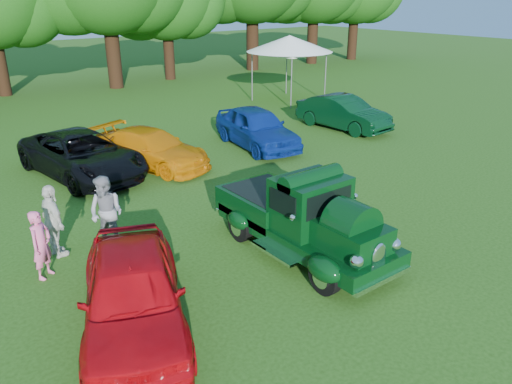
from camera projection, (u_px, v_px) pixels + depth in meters
ground at (299, 275)px, 10.73m from camera, size 120.00×120.00×0.00m
hero_pickup at (303, 219)px, 11.45m from camera, size 2.25×4.83×1.89m
red_convertible at (133, 292)px, 8.79m from camera, size 3.27×4.70×1.48m
back_car_black at (82, 155)px, 16.27m from camera, size 3.16×5.49×1.44m
back_car_orange at (151, 149)px, 17.13m from camera, size 3.24×4.80×1.29m
back_car_blue at (257, 127)px, 19.32m from camera, size 2.47×4.73×1.54m
back_car_green at (343, 113)px, 21.87m from camera, size 1.83×4.47×1.44m
spectator_pink at (41, 245)px, 10.41m from camera, size 0.66×0.63×1.52m
spectator_grey at (106, 213)px, 11.60m from camera, size 1.03×1.09×1.77m
spectator_white at (53, 221)px, 11.21m from camera, size 0.52×1.05×1.73m
canopy_tent at (290, 44)px, 26.79m from camera, size 5.25×5.25×3.49m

